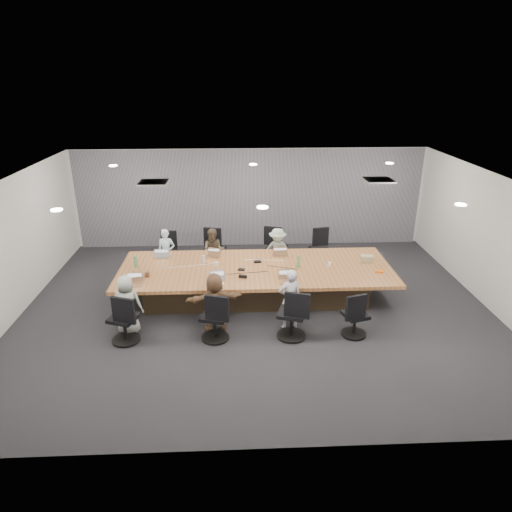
{
  "coord_description": "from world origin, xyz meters",
  "views": [
    {
      "loc": [
        -0.43,
        -8.75,
        4.75
      ],
      "look_at": [
        0.0,
        0.4,
        1.05
      ],
      "focal_mm": 32.0,
      "sensor_mm": 36.0,
      "label": 1
    }
  ],
  "objects_px": {
    "chair_2": "(276,252)",
    "laptop_1": "(213,254)",
    "chair_5": "(215,320)",
    "laptop_0": "(163,255)",
    "laptop_5": "(216,283)",
    "person_6": "(290,299)",
    "conference_table": "(256,281)",
    "canvas_bag": "(367,259)",
    "chair_7": "(355,318)",
    "bottle_green_left": "(136,261)",
    "person_0": "(166,253)",
    "bottle_green_right": "(298,261)",
    "chair_6": "(292,317)",
    "person_2": "(277,251)",
    "laptop_6": "(287,282)",
    "laptop_4": "(132,285)",
    "mug_brown": "(147,274)",
    "snack_packet": "(379,271)",
    "laptop_2": "(280,253)",
    "stapler": "(243,276)",
    "person_4": "(127,304)",
    "chair_0": "(169,256)",
    "bottle_clear": "(204,259)",
    "chair_3": "(320,252)",
    "person_5": "(215,302)",
    "chair_1": "(215,253)",
    "person_1": "(214,252)"
  },
  "relations": [
    {
      "from": "chair_7",
      "to": "bottle_green_right",
      "type": "bearing_deg",
      "value": 101.32
    },
    {
      "from": "bottle_clear",
      "to": "bottle_green_right",
      "type": "bearing_deg",
      "value": -8.22
    },
    {
      "from": "chair_1",
      "to": "mug_brown",
      "type": "distance_m",
      "value": 2.5
    },
    {
      "from": "laptop_4",
      "to": "bottle_green_left",
      "type": "distance_m",
      "value": 0.95
    },
    {
      "from": "laptop_5",
      "to": "person_6",
      "type": "xyz_separation_m",
      "value": [
        1.46,
        -0.55,
        -0.12
      ]
    },
    {
      "from": "chair_0",
      "to": "chair_2",
      "type": "relative_size",
      "value": 0.86
    },
    {
      "from": "laptop_5",
      "to": "bottle_green_right",
      "type": "distance_m",
      "value": 1.96
    },
    {
      "from": "person_0",
      "to": "bottle_green_right",
      "type": "bearing_deg",
      "value": -20.6
    },
    {
      "from": "chair_6",
      "to": "bottle_green_left",
      "type": "bearing_deg",
      "value": 167.58
    },
    {
      "from": "laptop_0",
      "to": "bottle_green_left",
      "type": "bearing_deg",
      "value": 54.79
    },
    {
      "from": "chair_7",
      "to": "laptop_6",
      "type": "height_order",
      "value": "laptop_6"
    },
    {
      "from": "chair_7",
      "to": "bottle_green_left",
      "type": "height_order",
      "value": "bottle_green_left"
    },
    {
      "from": "snack_packet",
      "to": "person_6",
      "type": "bearing_deg",
      "value": -154.82
    },
    {
      "from": "chair_0",
      "to": "person_0",
      "type": "bearing_deg",
      "value": 91.13
    },
    {
      "from": "laptop_5",
      "to": "canvas_bag",
      "type": "relative_size",
      "value": 1.19
    },
    {
      "from": "conference_table",
      "to": "chair_2",
      "type": "height_order",
      "value": "chair_2"
    },
    {
      "from": "person_1",
      "to": "bottle_green_right",
      "type": "xyz_separation_m",
      "value": [
        1.92,
        -1.38,
        0.28
      ]
    },
    {
      "from": "chair_3",
      "to": "canvas_bag",
      "type": "height_order",
      "value": "canvas_bag"
    },
    {
      "from": "chair_2",
      "to": "laptop_1",
      "type": "bearing_deg",
      "value": 49.27
    },
    {
      "from": "laptop_1",
      "to": "stapler",
      "type": "height_order",
      "value": "stapler"
    },
    {
      "from": "chair_7",
      "to": "laptop_1",
      "type": "height_order",
      "value": "laptop_1"
    },
    {
      "from": "conference_table",
      "to": "canvas_bag",
      "type": "distance_m",
      "value": 2.58
    },
    {
      "from": "chair_5",
      "to": "bottle_green_right",
      "type": "distance_m",
      "value": 2.5
    },
    {
      "from": "laptop_1",
      "to": "laptop_2",
      "type": "distance_m",
      "value": 1.58
    },
    {
      "from": "chair_7",
      "to": "bottle_green_left",
      "type": "bearing_deg",
      "value": 141.14
    },
    {
      "from": "chair_6",
      "to": "canvas_bag",
      "type": "relative_size",
      "value": 3.34
    },
    {
      "from": "chair_1",
      "to": "laptop_6",
      "type": "bearing_deg",
      "value": 135.85
    },
    {
      "from": "bottle_green_left",
      "to": "canvas_bag",
      "type": "distance_m",
      "value": 5.19
    },
    {
      "from": "bottle_green_right",
      "to": "snack_packet",
      "type": "distance_m",
      "value": 1.75
    },
    {
      "from": "chair_1",
      "to": "person_0",
      "type": "height_order",
      "value": "person_0"
    },
    {
      "from": "conference_table",
      "to": "person_6",
      "type": "distance_m",
      "value": 1.5
    },
    {
      "from": "conference_table",
      "to": "canvas_bag",
      "type": "bearing_deg",
      "value": 4.94
    },
    {
      "from": "chair_7",
      "to": "canvas_bag",
      "type": "xyz_separation_m",
      "value": [
        0.71,
        1.92,
        0.44
      ]
    },
    {
      "from": "person_5",
      "to": "bottle_green_left",
      "type": "relative_size",
      "value": 4.47
    },
    {
      "from": "person_2",
      "to": "person_4",
      "type": "bearing_deg",
      "value": -128.5
    },
    {
      "from": "chair_2",
      "to": "conference_table",
      "type": "bearing_deg",
      "value": 90.06
    },
    {
      "from": "conference_table",
      "to": "bottle_green_right",
      "type": "xyz_separation_m",
      "value": [
        0.94,
        -0.03,
        0.47
      ]
    },
    {
      "from": "laptop_0",
      "to": "laptop_2",
      "type": "height_order",
      "value": "same"
    },
    {
      "from": "canvas_bag",
      "to": "snack_packet",
      "type": "distance_m",
      "value": 0.62
    },
    {
      "from": "laptop_2",
      "to": "laptop_4",
      "type": "bearing_deg",
      "value": 25.15
    },
    {
      "from": "chair_5",
      "to": "chair_6",
      "type": "xyz_separation_m",
      "value": [
        1.46,
        0.0,
        0.02
      ]
    },
    {
      "from": "chair_0",
      "to": "bottle_green_left",
      "type": "distance_m",
      "value": 1.71
    },
    {
      "from": "laptop_4",
      "to": "mug_brown",
      "type": "xyz_separation_m",
      "value": [
        0.23,
        0.41,
        0.05
      ]
    },
    {
      "from": "laptop_2",
      "to": "stapler",
      "type": "height_order",
      "value": "stapler"
    },
    {
      "from": "person_2",
      "to": "laptop_6",
      "type": "relative_size",
      "value": 3.76
    },
    {
      "from": "laptop_2",
      "to": "snack_packet",
      "type": "relative_size",
      "value": 2.04
    },
    {
      "from": "conference_table",
      "to": "snack_packet",
      "type": "relative_size",
      "value": 36.35
    },
    {
      "from": "chair_5",
      "to": "laptop_0",
      "type": "relative_size",
      "value": 2.44
    },
    {
      "from": "chair_0",
      "to": "canvas_bag",
      "type": "height_order",
      "value": "canvas_bag"
    },
    {
      "from": "chair_0",
      "to": "bottle_green_right",
      "type": "distance_m",
      "value": 3.58
    }
  ]
}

